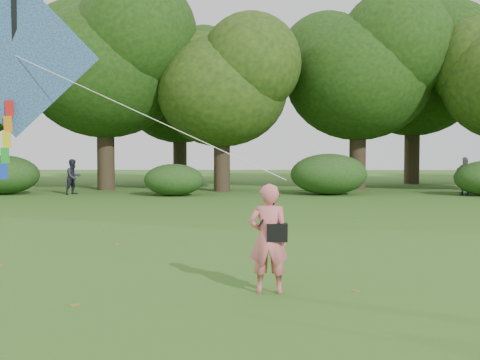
{
  "coord_description": "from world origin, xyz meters",
  "views": [
    {
      "loc": [
        -0.42,
        -9.57,
        2.11
      ],
      "look_at": [
        -0.69,
        2.0,
        1.5
      ],
      "focal_mm": 45.0,
      "sensor_mm": 36.0,
      "label": 1
    }
  ],
  "objects_px": {
    "bystander_right": "(465,176)",
    "bystander_left": "(73,177)",
    "man_kite_flyer": "(269,239)",
    "flying_kite": "(14,58)"
  },
  "relations": [
    {
      "from": "bystander_right",
      "to": "man_kite_flyer",
      "type": "bearing_deg",
      "value": -77.53
    },
    {
      "from": "man_kite_flyer",
      "to": "flying_kite",
      "type": "relative_size",
      "value": 0.28
    },
    {
      "from": "bystander_left",
      "to": "flying_kite",
      "type": "xyz_separation_m",
      "value": [
        4.38,
        -17.54,
        2.78
      ]
    },
    {
      "from": "bystander_right",
      "to": "bystander_left",
      "type": "bearing_deg",
      "value": -141.04
    },
    {
      "from": "man_kite_flyer",
      "to": "bystander_left",
      "type": "xyz_separation_m",
      "value": [
        -8.51,
        18.67,
        0.01
      ]
    },
    {
      "from": "man_kite_flyer",
      "to": "bystander_left",
      "type": "height_order",
      "value": "bystander_left"
    },
    {
      "from": "bystander_left",
      "to": "bystander_right",
      "type": "relative_size",
      "value": 0.94
    },
    {
      "from": "man_kite_flyer",
      "to": "bystander_right",
      "type": "relative_size",
      "value": 0.93
    },
    {
      "from": "bystander_right",
      "to": "flying_kite",
      "type": "distance_m",
      "value": 22.26
    },
    {
      "from": "man_kite_flyer",
      "to": "flying_kite",
      "type": "height_order",
      "value": "flying_kite"
    }
  ]
}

